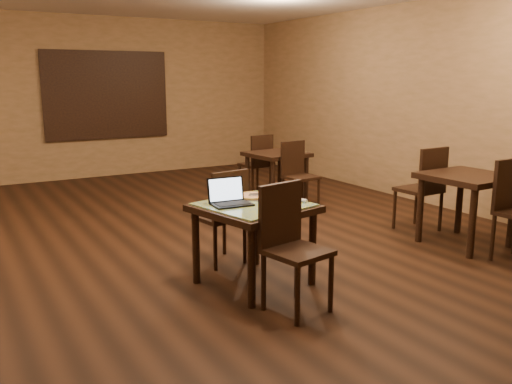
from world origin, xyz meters
TOP-DOWN VIEW (x-y plane):
  - ground at (0.00, 0.00)m, footprint 10.00×10.00m
  - wall_back at (0.00, 5.00)m, footprint 8.00×0.02m
  - wall_right at (4.00, 0.00)m, footprint 0.02×10.00m
  - mural at (0.50, 4.96)m, footprint 2.34×0.05m
  - tiled_table at (0.08, -1.30)m, footprint 1.10×1.10m
  - chair_main_near at (0.06, -1.91)m, footprint 0.53×0.53m
  - chair_main_far at (0.09, -0.69)m, footprint 0.48×0.48m
  - laptop at (-0.12, -1.20)m, footprint 0.36×0.29m
  - plate at (0.30, -1.48)m, footprint 0.26×0.26m
  - pizza_slice at (0.30, -1.48)m, footprint 0.22×0.22m
  - pizza_pan at (0.20, -1.06)m, footprint 0.34×0.34m
  - pizza_whole at (0.20, -1.06)m, footprint 0.31×0.31m
  - spatula at (0.22, -1.08)m, footprint 0.28×0.25m
  - napkin_roll at (0.48, -1.44)m, footprint 0.09×0.16m
  - other_table_a at (2.11, 1.51)m, footprint 0.88×0.88m
  - other_table_a_chair_near at (2.11, 0.94)m, footprint 0.46×0.46m
  - other_table_a_chair_far at (2.12, 2.08)m, footprint 0.46×0.46m
  - other_table_c at (2.76, -1.48)m, footprint 0.90×0.90m
  - other_table_c_chair_far at (2.76, -0.86)m, footprint 0.47×0.47m

SIDE VIEW (x-z plane):
  - ground at x=0.00m, z-range 0.00..0.00m
  - other_table_a_chair_near at x=2.11m, z-range 0.06..1.04m
  - other_table_a_chair_far at x=2.12m, z-range 0.06..1.04m
  - chair_main_far at x=0.09m, z-range 0.06..1.05m
  - chair_main_near at x=0.06m, z-range 0.07..1.11m
  - other_table_c_chair_far at x=2.76m, z-range 0.07..1.13m
  - other_table_a at x=2.11m, z-range 0.25..1.01m
  - tiled_table at x=0.08m, z-range 0.28..1.04m
  - other_table_c at x=2.76m, z-range 0.27..1.09m
  - pizza_pan at x=0.20m, z-range 0.76..0.77m
  - plate at x=0.30m, z-range 0.76..0.78m
  - pizza_whole at x=0.20m, z-range 0.77..0.79m
  - napkin_roll at x=0.48m, z-range 0.76..0.80m
  - pizza_slice at x=0.30m, z-range 0.78..0.80m
  - spatula at x=0.22m, z-range 0.78..0.80m
  - laptop at x=-0.12m, z-range 0.71..0.94m
  - wall_back at x=0.00m, z-range 0.00..3.00m
  - wall_right at x=4.00m, z-range 0.00..3.00m
  - mural at x=0.50m, z-range 0.73..2.37m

